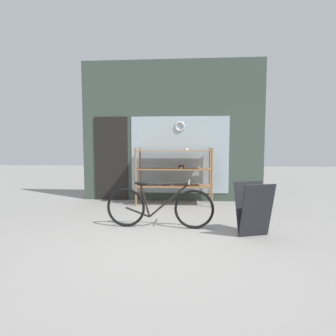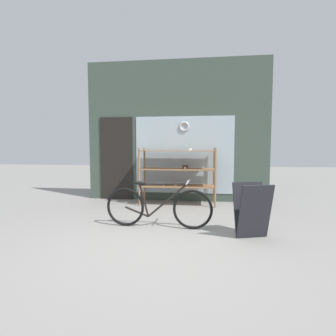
{
  "view_description": "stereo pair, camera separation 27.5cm",
  "coord_description": "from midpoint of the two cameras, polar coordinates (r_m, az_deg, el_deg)",
  "views": [
    {
      "loc": [
        0.37,
        -3.54,
        1.35
      ],
      "look_at": [
        0.04,
        1.11,
        0.97
      ],
      "focal_mm": 28.0,
      "sensor_mm": 36.0,
      "label": 1
    },
    {
      "loc": [
        0.64,
        -3.52,
        1.35
      ],
      "look_at": [
        0.04,
        1.11,
        0.97
      ],
      "focal_mm": 28.0,
      "sensor_mm": 36.0,
      "label": 2
    }
  ],
  "objects": [
    {
      "name": "display_case",
      "position": [
        6.15,
        0.06,
        -0.38
      ],
      "size": [
        1.76,
        0.6,
        1.33
      ],
      "color": "#8E6642",
      "rests_on": "ground_plane"
    },
    {
      "name": "storefront_facade",
      "position": [
        6.57,
        -0.79,
        7.52
      ],
      "size": [
        4.52,
        0.13,
        3.48
      ],
      "color": "#3D4C42",
      "rests_on": "ground_plane"
    },
    {
      "name": "ground_plane",
      "position": [
        3.81,
        -3.98,
        -16.13
      ],
      "size": [
        30.0,
        30.0,
        0.0
      ],
      "primitive_type": "plane",
      "color": "gray"
    },
    {
      "name": "bicycle",
      "position": [
        4.42,
        -3.75,
        -8.43
      ],
      "size": [
        1.8,
        0.46,
        0.79
      ],
      "rotation": [
        0.0,
        0.0,
        -0.03
      ],
      "color": "black",
      "rests_on": "ground_plane"
    },
    {
      "name": "sandwich_board",
      "position": [
        4.16,
        16.35,
        -8.63
      ],
      "size": [
        0.57,
        0.5,
        0.81
      ],
      "rotation": [
        0.0,
        0.0,
        0.29
      ],
      "color": "#232328",
      "rests_on": "ground_plane"
    }
  ]
}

